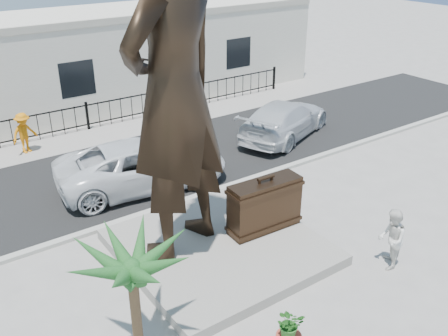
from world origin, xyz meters
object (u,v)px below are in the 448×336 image
object	(u,v)px
suitcase	(265,205)
car_white	(142,164)
statue	(175,93)
tourist	(391,239)

from	to	relation	value
suitcase	car_white	xyz separation A→B (m)	(-1.43, 5.02, -0.23)
statue	suitcase	bearing A→B (deg)	144.29
tourist	car_white	world-z (taller)	tourist
tourist	statue	bearing A→B (deg)	-83.17
car_white	statue	bearing A→B (deg)	175.77
tourist	suitcase	bearing A→B (deg)	-100.87
statue	suitcase	world-z (taller)	statue
suitcase	car_white	size ratio (longest dim) A/B	0.37
statue	car_white	world-z (taller)	statue
statue	suitcase	xyz separation A→B (m)	(2.43, -0.66, -3.62)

